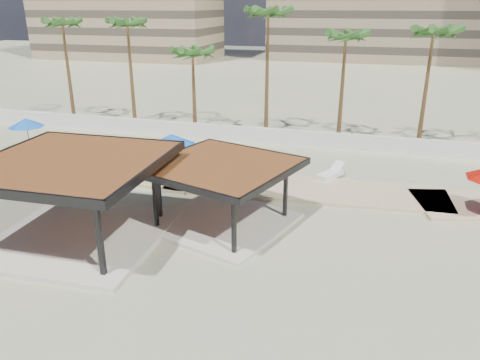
# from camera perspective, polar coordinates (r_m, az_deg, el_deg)

# --- Properties ---
(ground) EXTENTS (200.00, 200.00, 0.00)m
(ground) POSITION_cam_1_polar(r_m,az_deg,el_deg) (21.51, -0.47, -7.49)
(ground) COLOR tan
(ground) RESTS_ON ground
(promenade) EXTENTS (44.45, 7.97, 0.24)m
(promenade) POSITION_cam_1_polar(r_m,az_deg,el_deg) (27.95, 7.95, -0.68)
(promenade) COLOR #C6B284
(promenade) RESTS_ON ground
(boundary_wall) EXTENTS (56.00, 0.30, 1.20)m
(boundary_wall) POSITION_cam_1_polar(r_m,az_deg,el_deg) (35.89, 6.82, 5.13)
(boundary_wall) COLOR silver
(boundary_wall) RESTS_ON ground
(pavilion_central) EXTENTS (7.81, 7.81, 3.15)m
(pavilion_central) POSITION_cam_1_polar(r_m,az_deg,el_deg) (22.37, -2.22, -1.03)
(pavilion_central) COLOR beige
(pavilion_central) RESTS_ON ground
(pavilion_west) EXTENTS (7.89, 7.89, 3.88)m
(pavilion_west) POSITION_cam_1_polar(r_m,az_deg,el_deg) (22.04, -19.51, -1.40)
(pavilion_west) COLOR beige
(pavilion_west) RESTS_ON ground
(umbrella_a) EXTENTS (2.85, 2.85, 2.27)m
(umbrella_a) POSITION_cam_1_polar(r_m,az_deg,el_deg) (37.21, -24.63, 6.38)
(umbrella_a) COLOR beige
(umbrella_a) RESTS_ON promenade
(umbrella_b) EXTENTS (3.63, 3.63, 2.45)m
(umbrella_b) POSITION_cam_1_polar(r_m,az_deg,el_deg) (30.33, -18.44, 4.60)
(umbrella_b) COLOR beige
(umbrella_b) RESTS_ON promenade
(umbrella_f) EXTENTS (4.08, 4.08, 2.95)m
(umbrella_f) POSITION_cam_1_polar(r_m,az_deg,el_deg) (27.41, -8.34, 4.72)
(umbrella_f) COLOR beige
(umbrella_f) RESTS_ON promenade
(lounger_a) EXTENTS (0.73, 1.95, 0.73)m
(lounger_a) POSITION_cam_1_polar(r_m,az_deg,el_deg) (28.72, -0.40, 0.76)
(lounger_a) COLOR white
(lounger_a) RESTS_ON promenade
(lounger_b) EXTENTS (1.61, 2.18, 0.80)m
(lounger_b) POSITION_cam_1_polar(r_m,az_deg,el_deg) (29.18, 11.00, 0.73)
(lounger_b) COLOR white
(lounger_b) RESTS_ON promenade
(palm_a) EXTENTS (3.00, 3.00, 9.42)m
(palm_a) POSITION_cam_1_polar(r_m,az_deg,el_deg) (45.06, -20.81, 17.04)
(palm_a) COLOR brown
(palm_a) RESTS_ON ground
(palm_b) EXTENTS (3.00, 3.00, 9.45)m
(palm_b) POSITION_cam_1_polar(r_m,az_deg,el_deg) (42.17, -13.56, 17.63)
(palm_b) COLOR brown
(palm_b) RESTS_ON ground
(palm_c) EXTENTS (3.00, 3.00, 7.30)m
(palm_c) POSITION_cam_1_polar(r_m,az_deg,el_deg) (39.21, -5.79, 14.89)
(palm_c) COLOR brown
(palm_c) RESTS_ON ground
(palm_d) EXTENTS (3.00, 3.00, 10.33)m
(palm_d) POSITION_cam_1_polar(r_m,az_deg,el_deg) (38.02, 3.45, 19.10)
(palm_d) COLOR brown
(palm_d) RESTS_ON ground
(palm_e) EXTENTS (3.00, 3.00, 8.78)m
(palm_e) POSITION_cam_1_polar(r_m,az_deg,el_deg) (36.73, 12.77, 16.32)
(palm_e) COLOR brown
(palm_e) RESTS_ON ground
(palm_f) EXTENTS (3.00, 3.00, 9.12)m
(palm_f) POSITION_cam_1_polar(r_m,az_deg,el_deg) (37.00, 22.48, 15.84)
(palm_f) COLOR brown
(palm_f) RESTS_ON ground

